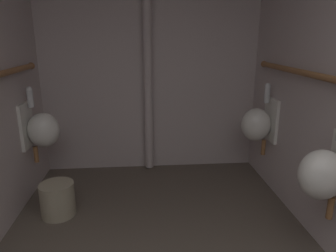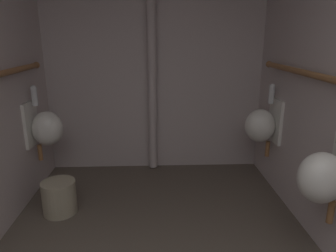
% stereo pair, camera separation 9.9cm
% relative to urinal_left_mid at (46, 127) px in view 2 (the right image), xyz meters
% --- Properties ---
extents(wall_back, '(2.57, 0.06, 2.70)m').
position_rel_urinal_left_mid_xyz_m(wall_back, '(1.08, 0.62, 0.67)').
color(wall_back, beige).
rests_on(wall_back, ground).
extents(urinal_left_mid, '(0.32, 0.30, 0.76)m').
position_rel_urinal_left_mid_xyz_m(urinal_left_mid, '(0.00, 0.00, 0.00)').
color(urinal_left_mid, silver).
extents(urinal_right_mid, '(0.32, 0.30, 0.76)m').
position_rel_urinal_left_mid_xyz_m(urinal_right_mid, '(2.16, -1.19, 0.00)').
color(urinal_right_mid, silver).
extents(urinal_right_far, '(0.32, 0.30, 0.76)m').
position_rel_urinal_left_mid_xyz_m(urinal_right_far, '(2.16, 0.01, 0.00)').
color(urinal_right_far, silver).
extents(standpipe_back_wall, '(0.09, 0.09, 2.65)m').
position_rel_urinal_left_mid_xyz_m(standpipe_back_wall, '(1.05, 0.51, 0.67)').
color(standpipe_back_wall, beige).
rests_on(standpipe_back_wall, ground).
extents(waste_bin, '(0.30, 0.30, 0.30)m').
position_rel_urinal_left_mid_xyz_m(waste_bin, '(0.21, -0.43, -0.53)').
color(waste_bin, '#9E937A').
rests_on(waste_bin, ground).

